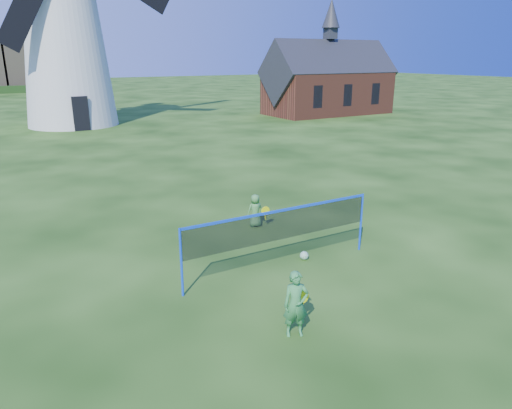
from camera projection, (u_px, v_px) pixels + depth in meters
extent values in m
plane|color=black|center=(259.00, 271.00, 11.24)|extent=(220.00, 220.00, 0.00)
cube|color=black|center=(81.00, 114.00, 31.96)|extent=(1.06, 0.13, 2.33)
cube|color=black|center=(72.00, 50.00, 31.24)|extent=(0.74, 0.13, 0.95)
cube|color=brown|center=(328.00, 93.00, 41.35)|extent=(10.75, 5.38, 3.58)
cube|color=#2D3035|center=(329.00, 72.00, 40.81)|extent=(11.29, 5.47, 5.47)
cube|color=#2D3035|center=(330.00, 33.00, 39.84)|extent=(0.90, 0.90, 0.90)
cone|color=#2D3035|center=(331.00, 13.00, 39.36)|extent=(1.52, 1.52, 2.33)
cube|color=black|center=(318.00, 97.00, 37.67)|extent=(0.90, 0.09, 1.79)
cube|color=black|center=(348.00, 95.00, 39.18)|extent=(0.90, 0.09, 1.79)
cube|color=black|center=(375.00, 94.00, 40.68)|extent=(0.90, 0.09, 1.79)
cylinder|color=blue|center=(181.00, 263.00, 9.82)|extent=(0.05, 0.05, 1.55)
cylinder|color=blue|center=(361.00, 222.00, 12.22)|extent=(0.05, 0.05, 1.55)
cube|color=black|center=(281.00, 225.00, 10.91)|extent=(5.00, 0.02, 0.70)
cube|color=blue|center=(281.00, 210.00, 10.79)|extent=(5.00, 0.02, 0.06)
imported|color=#378A45|center=(296.00, 304.00, 8.46)|extent=(0.54, 0.46, 1.27)
cylinder|color=#F0FF0D|center=(303.00, 297.00, 8.74)|extent=(0.28, 0.02, 0.28)
cube|color=#F0FF0D|center=(302.00, 305.00, 8.79)|extent=(0.03, 0.02, 0.20)
imported|color=#458942|center=(255.00, 211.00, 14.02)|extent=(0.53, 0.38, 1.00)
cylinder|color=#F0FF0D|center=(265.00, 211.00, 13.94)|extent=(0.28, 0.02, 0.28)
cube|color=#F0FF0D|center=(265.00, 216.00, 13.99)|extent=(0.03, 0.02, 0.20)
sphere|color=green|center=(304.00, 256.00, 11.81)|extent=(0.22, 0.22, 0.22)
cube|color=#8B7B5C|center=(32.00, 65.00, 70.67)|extent=(7.41, 8.00, 7.20)
cube|color=#4C4C54|center=(28.00, 37.00, 69.43)|extent=(7.71, 8.40, 1.00)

